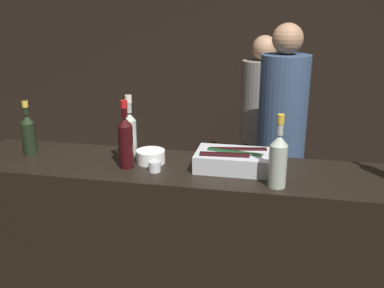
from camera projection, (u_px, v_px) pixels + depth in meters
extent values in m
cube|color=black|center=(239.00, 56.00, 4.47)|extent=(6.40, 0.06, 2.80)
cube|color=black|center=(191.00, 259.00, 2.39)|extent=(2.47, 0.51, 1.10)
cube|color=#B7BABF|center=(232.00, 160.00, 2.19)|extent=(0.37, 0.25, 0.09)
cylinder|color=black|center=(224.00, 159.00, 2.14)|extent=(0.25, 0.09, 0.07)
cylinder|color=#143319|center=(235.00, 156.00, 2.19)|extent=(0.29, 0.11, 0.06)
cylinder|color=black|center=(238.00, 153.00, 2.23)|extent=(0.30, 0.11, 0.06)
cylinder|color=white|center=(151.00, 156.00, 2.28)|extent=(0.15, 0.15, 0.07)
cylinder|color=gray|center=(150.00, 151.00, 2.28)|extent=(0.13, 0.13, 0.01)
cylinder|color=silver|center=(155.00, 166.00, 2.16)|extent=(0.06, 0.06, 0.05)
sphere|color=#F4C66B|center=(155.00, 166.00, 2.16)|extent=(0.03, 0.03, 0.03)
cylinder|color=#9EA899|center=(278.00, 166.00, 1.96)|extent=(0.08, 0.08, 0.20)
cone|color=#9EA899|center=(279.00, 140.00, 1.92)|extent=(0.08, 0.08, 0.05)
cylinder|color=#9EA899|center=(280.00, 125.00, 1.90)|extent=(0.03, 0.03, 0.09)
cylinder|color=gold|center=(281.00, 119.00, 1.89)|extent=(0.03, 0.03, 0.04)
cylinder|color=#9EA899|center=(130.00, 139.00, 2.33)|extent=(0.07, 0.07, 0.21)
cone|color=#9EA899|center=(129.00, 117.00, 2.29)|extent=(0.07, 0.07, 0.04)
cylinder|color=#9EA899|center=(128.00, 104.00, 2.27)|extent=(0.03, 0.03, 0.09)
cylinder|color=silver|center=(128.00, 99.00, 2.26)|extent=(0.04, 0.04, 0.04)
cylinder|color=black|center=(29.00, 138.00, 2.40)|extent=(0.08, 0.08, 0.18)
cone|color=black|center=(27.00, 119.00, 2.37)|extent=(0.08, 0.08, 0.05)
cylinder|color=black|center=(25.00, 108.00, 2.35)|extent=(0.03, 0.03, 0.08)
cylinder|color=gold|center=(25.00, 104.00, 2.34)|extent=(0.03, 0.03, 0.04)
cylinder|color=black|center=(126.00, 147.00, 2.19)|extent=(0.08, 0.08, 0.22)
cone|color=black|center=(125.00, 121.00, 2.15)|extent=(0.08, 0.08, 0.05)
cylinder|color=black|center=(124.00, 109.00, 2.13)|extent=(0.03, 0.03, 0.09)
cylinder|color=red|center=(124.00, 104.00, 2.13)|extent=(0.03, 0.03, 0.04)
cube|color=black|center=(258.00, 179.00, 3.92)|extent=(0.27, 0.20, 0.76)
cylinder|color=slate|center=(262.00, 102.00, 3.70)|extent=(0.36, 0.36, 0.70)
sphere|color=tan|center=(265.00, 48.00, 3.56)|extent=(0.21, 0.21, 0.21)
cube|color=black|center=(276.00, 210.00, 3.26)|extent=(0.26, 0.19, 0.83)
cylinder|color=#334766|center=(283.00, 109.00, 3.01)|extent=(0.34, 0.34, 0.75)
sphere|color=#997051|center=(288.00, 39.00, 2.86)|extent=(0.21, 0.21, 0.21)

